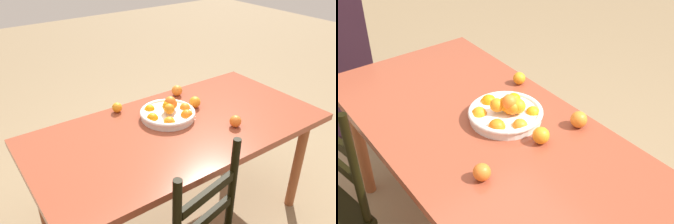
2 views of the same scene
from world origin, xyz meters
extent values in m
plane|color=#866F4F|center=(0.00, 0.00, 0.00)|extent=(12.00, 12.00, 0.00)
cube|color=brown|center=(0.00, 0.00, 0.73)|extent=(1.72, 0.86, 0.04)
cylinder|color=brown|center=(-0.76, -0.33, 0.36)|extent=(0.06, 0.06, 0.71)
cylinder|color=brown|center=(0.76, -0.33, 0.36)|extent=(0.06, 0.06, 0.71)
cylinder|color=brown|center=(-0.76, 0.33, 0.36)|extent=(0.06, 0.06, 0.71)
cylinder|color=black|center=(0.11, 0.54, 0.72)|extent=(0.04, 0.04, 0.54)
cube|color=black|center=(0.29, 0.57, 0.67)|extent=(0.33, 0.08, 0.04)
cube|color=black|center=(0.29, 0.57, 0.81)|extent=(0.33, 0.08, 0.04)
cylinder|color=silver|center=(0.00, -0.12, 0.77)|extent=(0.32, 0.32, 0.04)
torus|color=silver|center=(0.00, -0.12, 0.79)|extent=(0.33, 0.33, 0.02)
sphere|color=orange|center=(0.11, -0.11, 0.79)|extent=(0.07, 0.07, 0.07)
sphere|color=orange|center=(0.06, -0.02, 0.79)|extent=(0.07, 0.07, 0.07)
sphere|color=orange|center=(-0.07, -0.02, 0.79)|extent=(0.08, 0.08, 0.08)
sphere|color=orange|center=(-0.12, -0.10, 0.79)|extent=(0.07, 0.07, 0.07)
sphere|color=orange|center=(-0.07, -0.21, 0.79)|extent=(0.06, 0.06, 0.06)
sphere|color=orange|center=(0.07, -0.21, 0.79)|extent=(0.06, 0.06, 0.06)
sphere|color=orange|center=(-0.02, -0.12, 0.85)|extent=(0.07, 0.07, 0.07)
sphere|color=orange|center=(-0.04, -0.15, 0.83)|extent=(0.07, 0.07, 0.07)
sphere|color=orange|center=(-0.04, -0.13, 0.83)|extent=(0.06, 0.06, 0.06)
sphere|color=orange|center=(-0.02, -0.12, 0.83)|extent=(0.06, 0.06, 0.06)
sphere|color=orange|center=(0.01, -0.08, 0.84)|extent=(0.06, 0.06, 0.06)
sphere|color=orange|center=(0.00, -0.12, 0.83)|extent=(0.06, 0.06, 0.06)
sphere|color=orange|center=(-0.26, 0.19, 0.79)|extent=(0.07, 0.07, 0.07)
sphere|color=orange|center=(-0.22, -0.13, 0.79)|extent=(0.07, 0.07, 0.07)
sphere|color=orange|center=(-0.23, -0.34, 0.79)|extent=(0.07, 0.07, 0.07)
sphere|color=orange|center=(0.21, -0.36, 0.78)|extent=(0.06, 0.06, 0.06)
camera|label=1|loc=(1.04, 1.36, 1.77)|focal=36.79mm
camera|label=2|loc=(-1.31, 0.86, 1.89)|focal=47.76mm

